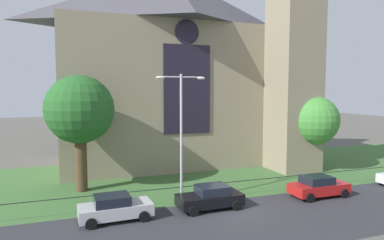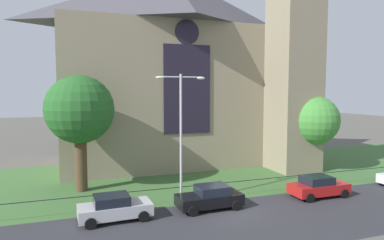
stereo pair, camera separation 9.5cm
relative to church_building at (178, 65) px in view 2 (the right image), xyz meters
name	(u,v)px [view 2 (the right image)]	position (x,y,z in m)	size (l,w,h in m)	color
ground	(182,175)	(-1.41, -5.82, -10.27)	(160.00, 160.00, 0.00)	#56544C
road_asphalt	(246,222)	(-1.41, -17.82, -10.27)	(120.00, 8.00, 0.01)	#2D2D33
grass_verge	(189,180)	(-1.41, -7.82, -10.27)	(120.00, 20.00, 0.01)	#3D6633
church_building	(178,65)	(0.00, 0.00, 0.00)	(23.20, 16.20, 26.00)	gray
iron_railing	(223,185)	(-0.77, -13.32, -9.29)	(32.50, 0.07, 1.13)	black
tree_right_near	(314,121)	(10.59, -8.76, -5.46)	(4.57, 4.57, 7.11)	brown
tree_left_near	(80,111)	(-10.13, -8.08, -4.18)	(5.12, 5.12, 8.75)	#4C3823
streetlamp_near	(181,123)	(-3.91, -13.42, -4.80)	(3.37, 0.26, 8.66)	#B2B2B7
parked_car_silver	(114,208)	(-8.51, -14.98, -9.53)	(4.27, 2.16, 1.51)	#B7B7BC
parked_car_black	(210,197)	(-2.48, -15.03, -9.53)	(4.24, 2.10, 1.51)	black
parked_car_red	(318,186)	(5.79, -15.28, -9.53)	(4.20, 2.03, 1.51)	#B21919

